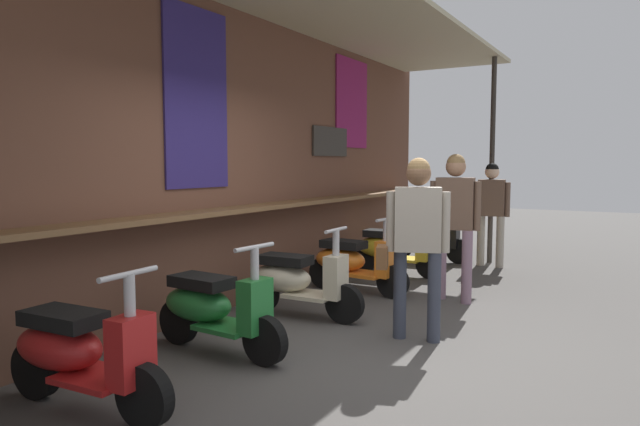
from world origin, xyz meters
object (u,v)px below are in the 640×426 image
scooter_yellow (391,248)px  shopper_with_handbag (416,230)px  shopper_passing (491,203)px  scooter_green (212,308)px  shopper_browsing (454,211)px  scooter_red (77,352)px  scooter_cream (295,280)px  scooter_orange (351,262)px  scooter_black (424,238)px

scooter_yellow → shopper_with_handbag: (-2.72, -1.38, 0.63)m
shopper_passing → scooter_green: bearing=161.6°
scooter_yellow → shopper_browsing: (-1.09, -1.23, 0.67)m
shopper_passing → scooter_yellow: bearing=135.7°
scooter_red → scooter_green: same height
scooter_cream → scooter_orange: 1.32m
scooter_black → shopper_passing: 1.23m
scooter_red → shopper_passing: size_ratio=0.86×
scooter_green → scooter_black: size_ratio=1.00×
scooter_orange → shopper_browsing: bearing=13.2°
shopper_with_handbag → shopper_passing: size_ratio=1.03×
scooter_orange → shopper_with_handbag: (-1.44, -1.38, 0.63)m
scooter_black → shopper_browsing: bearing=-66.3°
scooter_red → scooter_cream: size_ratio=1.00×
scooter_orange → scooter_green: bearing=-85.6°
scooter_cream → scooter_orange: (1.32, -0.00, 0.00)m
scooter_red → shopper_with_handbag: size_ratio=0.84×
scooter_green → shopper_browsing: bearing=70.3°
scooter_black → shopper_browsing: (-2.48, -1.23, 0.67)m
scooter_yellow → shopper_with_handbag: shopper_with_handbag is taller
scooter_yellow → scooter_black: bearing=87.7°
scooter_red → shopper_passing: shopper_passing is taller
scooter_yellow → scooter_black: 1.39m
shopper_browsing → shopper_with_handbag: bearing=-2.5°
scooter_red → shopper_with_handbag: 2.94m
scooter_green → shopper_with_handbag: size_ratio=0.84×
scooter_green → shopper_browsing: 3.15m
shopper_passing → shopper_browsing: bearing=176.6°
scooter_cream → scooter_yellow: bearing=87.3°
scooter_green → shopper_browsing: (2.82, -1.23, 0.67)m
scooter_red → shopper_with_handbag: shopper_with_handbag is taller
scooter_cream → shopper_with_handbag: (-0.12, -1.38, 0.63)m
scooter_yellow → shopper_browsing: shopper_browsing is taller
scooter_green → scooter_cream: (1.31, 0.00, 0.00)m
scooter_cream → shopper_browsing: (1.51, -1.23, 0.67)m
shopper_with_handbag → shopper_browsing: bearing=164.4°
scooter_black → shopper_browsing: 2.85m
scooter_orange → scooter_black: (2.67, 0.00, 0.00)m
shopper_browsing → shopper_passing: (2.50, 0.16, -0.07)m
scooter_green → scooter_black: same height
scooter_cream → shopper_passing: shopper_passing is taller
scooter_green → scooter_yellow: (3.91, 0.00, 0.00)m
shopper_with_handbag → shopper_browsing: 1.64m
shopper_with_handbag → shopper_passing: shopper_with_handbag is taller
scooter_cream → shopper_browsing: shopper_browsing is taller
scooter_yellow → shopper_browsing: size_ratio=0.81×
scooter_orange → shopper_browsing: 1.42m
shopper_with_handbag → shopper_passing: (4.13, 0.31, -0.02)m
scooter_black → shopper_with_handbag: shopper_with_handbag is taller
scooter_red → shopper_browsing: bearing=70.5°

